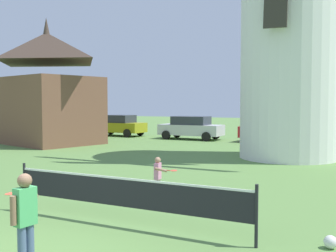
{
  "coord_description": "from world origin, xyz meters",
  "views": [
    {
      "loc": [
        4.84,
        -4.38,
        2.49
      ],
      "look_at": [
        0.42,
        4.42,
        1.92
      ],
      "focal_mm": 43.49,
      "sensor_mm": 36.0,
      "label": 1
    }
  ],
  "objects_px": {
    "parked_car_mustard": "(119,125)",
    "chapel": "(47,90)",
    "parked_car_silver": "(191,127)",
    "parked_car_red": "(275,130)",
    "player_near": "(25,214)",
    "stray_ball": "(331,242)",
    "tennis_net": "(123,193)",
    "windmill": "(290,6)",
    "player_far": "(159,175)"
  },
  "relations": [
    {
      "from": "parked_car_silver",
      "to": "windmill",
      "type": "bearing_deg",
      "value": -41.11
    },
    {
      "from": "stray_ball",
      "to": "parked_car_silver",
      "type": "xyz_separation_m",
      "value": [
        -10.36,
        17.92,
        0.69
      ]
    },
    {
      "from": "chapel",
      "to": "parked_car_red",
      "type": "bearing_deg",
      "value": 27.06
    },
    {
      "from": "chapel",
      "to": "stray_ball",
      "type": "bearing_deg",
      "value": -33.98
    },
    {
      "from": "parked_car_red",
      "to": "player_near",
      "type": "bearing_deg",
      "value": -88.25
    },
    {
      "from": "stray_ball",
      "to": "parked_car_mustard",
      "type": "distance_m",
      "value": 24.45
    },
    {
      "from": "windmill",
      "to": "chapel",
      "type": "relative_size",
      "value": 1.9
    },
    {
      "from": "player_far",
      "to": "parked_car_red",
      "type": "distance_m",
      "value": 15.84
    },
    {
      "from": "stray_ball",
      "to": "parked_car_mustard",
      "type": "bearing_deg",
      "value": 132.01
    },
    {
      "from": "windmill",
      "to": "parked_car_silver",
      "type": "height_order",
      "value": "windmill"
    },
    {
      "from": "stray_ball",
      "to": "chapel",
      "type": "distance_m",
      "value": 20.83
    },
    {
      "from": "tennis_net",
      "to": "parked_car_mustard",
      "type": "bearing_deg",
      "value": 123.81
    },
    {
      "from": "parked_car_silver",
      "to": "chapel",
      "type": "distance_m",
      "value": 9.61
    },
    {
      "from": "windmill",
      "to": "player_near",
      "type": "relative_size",
      "value": 10.08
    },
    {
      "from": "windmill",
      "to": "chapel",
      "type": "distance_m",
      "value": 14.72
    },
    {
      "from": "chapel",
      "to": "player_far",
      "type": "bearing_deg",
      "value": -36.83
    },
    {
      "from": "stray_ball",
      "to": "chapel",
      "type": "bearing_deg",
      "value": 146.02
    },
    {
      "from": "windmill",
      "to": "player_near",
      "type": "height_order",
      "value": "windmill"
    },
    {
      "from": "parked_car_silver",
      "to": "parked_car_red",
      "type": "xyz_separation_m",
      "value": [
        5.66,
        -0.09,
        -0.0
      ]
    },
    {
      "from": "windmill",
      "to": "parked_car_silver",
      "type": "bearing_deg",
      "value": 138.89
    },
    {
      "from": "parked_car_red",
      "to": "chapel",
      "type": "xyz_separation_m",
      "value": [
        -12.38,
        -6.32,
        2.47
      ]
    },
    {
      "from": "windmill",
      "to": "tennis_net",
      "type": "height_order",
      "value": "windmill"
    },
    {
      "from": "player_near",
      "to": "chapel",
      "type": "xyz_separation_m",
      "value": [
        -13.01,
        14.41,
        2.47
      ]
    },
    {
      "from": "player_near",
      "to": "stray_ball",
      "type": "bearing_deg",
      "value": 35.5
    },
    {
      "from": "player_near",
      "to": "player_far",
      "type": "distance_m",
      "value": 4.91
    },
    {
      "from": "tennis_net",
      "to": "chapel",
      "type": "bearing_deg",
      "value": 137.72
    },
    {
      "from": "parked_car_red",
      "to": "parked_car_silver",
      "type": "bearing_deg",
      "value": 179.09
    },
    {
      "from": "windmill",
      "to": "parked_car_mustard",
      "type": "xyz_separation_m",
      "value": [
        -13.59,
        6.87,
        -5.93
      ]
    },
    {
      "from": "player_far",
      "to": "stray_ball",
      "type": "bearing_deg",
      "value": -24.53
    },
    {
      "from": "parked_car_silver",
      "to": "chapel",
      "type": "bearing_deg",
      "value": -136.34
    },
    {
      "from": "stray_ball",
      "to": "parked_car_mustard",
      "type": "xyz_separation_m",
      "value": [
        -16.36,
        18.16,
        0.69
      ]
    },
    {
      "from": "tennis_net",
      "to": "parked_car_silver",
      "type": "bearing_deg",
      "value": 109.45
    },
    {
      "from": "parked_car_silver",
      "to": "chapel",
      "type": "relative_size",
      "value": 0.56
    },
    {
      "from": "tennis_net",
      "to": "chapel",
      "type": "height_order",
      "value": "chapel"
    },
    {
      "from": "windmill",
      "to": "chapel",
      "type": "bearing_deg",
      "value": 179.16
    },
    {
      "from": "tennis_net",
      "to": "stray_ball",
      "type": "xyz_separation_m",
      "value": [
        3.84,
        0.53,
        -0.57
      ]
    },
    {
      "from": "parked_car_mustard",
      "to": "parked_car_red",
      "type": "relative_size",
      "value": 0.95
    },
    {
      "from": "parked_car_mustard",
      "to": "chapel",
      "type": "bearing_deg",
      "value": -96.14
    },
    {
      "from": "parked_car_red",
      "to": "chapel",
      "type": "bearing_deg",
      "value": -152.94
    },
    {
      "from": "parked_car_silver",
      "to": "stray_ball",
      "type": "bearing_deg",
      "value": -59.97
    },
    {
      "from": "tennis_net",
      "to": "parked_car_mustard",
      "type": "xyz_separation_m",
      "value": [
        -12.52,
        18.69,
        0.12
      ]
    },
    {
      "from": "player_far",
      "to": "parked_car_silver",
      "type": "relative_size",
      "value": 0.25
    },
    {
      "from": "player_near",
      "to": "chapel",
      "type": "bearing_deg",
      "value": 132.09
    },
    {
      "from": "windmill",
      "to": "parked_car_mustard",
      "type": "height_order",
      "value": "windmill"
    },
    {
      "from": "player_near",
      "to": "parked_car_silver",
      "type": "height_order",
      "value": "parked_car_silver"
    },
    {
      "from": "stray_ball",
      "to": "chapel",
      "type": "relative_size",
      "value": 0.03
    },
    {
      "from": "tennis_net",
      "to": "parked_car_mustard",
      "type": "relative_size",
      "value": 1.33
    },
    {
      "from": "stray_ball",
      "to": "parked_car_mustard",
      "type": "relative_size",
      "value": 0.06
    },
    {
      "from": "stray_ball",
      "to": "chapel",
      "type": "xyz_separation_m",
      "value": [
        -17.08,
        11.51,
        3.16
      ]
    },
    {
      "from": "player_far",
      "to": "parked_car_mustard",
      "type": "bearing_deg",
      "value": 126.54
    }
  ]
}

